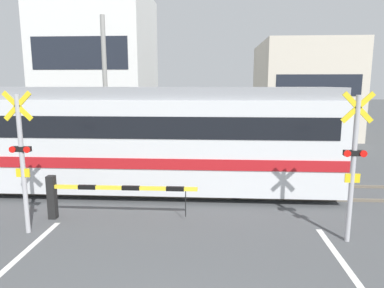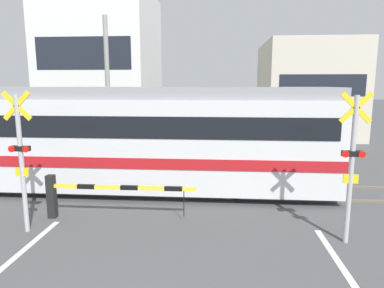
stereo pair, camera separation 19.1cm
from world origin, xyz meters
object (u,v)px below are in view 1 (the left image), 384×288
at_px(crossing_signal_right, 353,161).
at_px(pedestrian, 169,138).
at_px(crossing_barrier_near, 89,193).
at_px(crossing_barrier_far, 259,154).
at_px(commuter_train, 79,136).
at_px(crossing_signal_left, 22,157).

height_order(crossing_signal_right, pedestrian, crossing_signal_right).
height_order(crossing_barrier_near, crossing_barrier_far, same).
relative_size(crossing_barrier_far, crossing_signal_right, 1.17).
bearing_deg(commuter_train, crossing_barrier_far, 24.08).
height_order(crossing_signal_left, crossing_signal_right, same).
xyz_separation_m(commuter_train, crossing_barrier_near, (1.20, -2.57, -1.10)).
height_order(commuter_train, crossing_signal_right, commuter_train).
bearing_deg(crossing_barrier_near, crossing_barrier_far, 46.68).
relative_size(crossing_signal_left, pedestrian, 2.15).
bearing_deg(commuter_train, crossing_signal_left, -89.82).
relative_size(crossing_barrier_near, crossing_barrier_far, 1.00).
height_order(crossing_signal_left, pedestrian, crossing_signal_left).
xyz_separation_m(crossing_barrier_near, crossing_signal_left, (-1.19, -0.88, 1.13)).
height_order(commuter_train, crossing_barrier_far, commuter_train).
bearing_deg(crossing_signal_right, commuter_train, 155.12).
height_order(commuter_train, crossing_signal_left, commuter_train).
bearing_deg(commuter_train, crossing_barrier_near, -65.00).
distance_m(commuter_train, crossing_signal_right, 8.21).
height_order(commuter_train, pedestrian, commuter_train).
xyz_separation_m(crossing_barrier_far, crossing_signal_right, (1.19, -6.25, 1.13)).
height_order(commuter_train, crossing_barrier_near, commuter_train).
xyz_separation_m(crossing_barrier_far, crossing_signal_left, (-6.25, -6.25, 1.13)).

